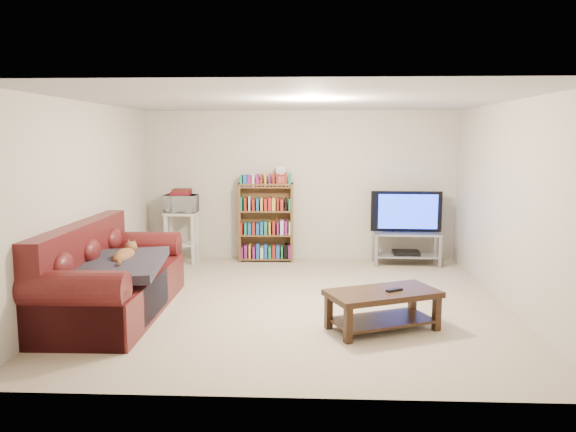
# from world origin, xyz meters

# --- Properties ---
(floor) EXTENTS (5.00, 5.00, 0.00)m
(floor) POSITION_xyz_m (0.00, 0.00, 0.00)
(floor) COLOR #C9B696
(floor) RESTS_ON ground
(ceiling) EXTENTS (5.00, 5.00, 0.00)m
(ceiling) POSITION_xyz_m (0.00, 0.00, 2.40)
(ceiling) COLOR white
(ceiling) RESTS_ON ground
(wall_back) EXTENTS (5.00, 0.00, 5.00)m
(wall_back) POSITION_xyz_m (0.00, 2.50, 1.20)
(wall_back) COLOR beige
(wall_back) RESTS_ON ground
(wall_front) EXTENTS (5.00, 0.00, 5.00)m
(wall_front) POSITION_xyz_m (0.00, -2.50, 1.20)
(wall_front) COLOR beige
(wall_front) RESTS_ON ground
(wall_left) EXTENTS (0.00, 5.00, 5.00)m
(wall_left) POSITION_xyz_m (-2.50, 0.00, 1.20)
(wall_left) COLOR beige
(wall_left) RESTS_ON ground
(wall_right) EXTENTS (0.00, 5.00, 5.00)m
(wall_right) POSITION_xyz_m (2.50, 0.00, 1.20)
(wall_right) COLOR beige
(wall_right) RESTS_ON ground
(sofa) EXTENTS (1.06, 2.41, 1.02)m
(sofa) POSITION_xyz_m (-2.11, -0.50, 0.35)
(sofa) COLOR #511515
(sofa) RESTS_ON floor
(blanket) EXTENTS (1.04, 1.28, 0.20)m
(blanket) POSITION_xyz_m (-1.91, -0.66, 0.59)
(blanket) COLOR #2C2933
(blanket) RESTS_ON sofa
(cat) EXTENTS (0.27, 0.66, 0.20)m
(cat) POSITION_xyz_m (-1.92, -0.44, 0.65)
(cat) COLOR brown
(cat) RESTS_ON sofa
(coffee_table) EXTENTS (1.27, 0.97, 0.41)m
(coffee_table) POSITION_xyz_m (0.94, -0.91, 0.29)
(coffee_table) COLOR black
(coffee_table) RESTS_ON floor
(remote) EXTENTS (0.19, 0.14, 0.02)m
(remote) POSITION_xyz_m (1.05, -0.92, 0.42)
(remote) COLOR black
(remote) RESTS_ON coffee_table
(tv_stand) EXTENTS (1.03, 0.49, 0.51)m
(tv_stand) POSITION_xyz_m (1.67, 2.12, 0.35)
(tv_stand) COLOR #999EA3
(tv_stand) RESTS_ON floor
(television) EXTENTS (1.10, 0.17, 0.63)m
(television) POSITION_xyz_m (1.67, 2.12, 0.83)
(television) COLOR black
(television) RESTS_ON tv_stand
(dvd_player) EXTENTS (0.42, 0.30, 0.06)m
(dvd_player) POSITION_xyz_m (1.67, 2.12, 0.19)
(dvd_player) COLOR black
(dvd_player) RESTS_ON tv_stand
(bookshelf) EXTENTS (0.88, 0.30, 1.26)m
(bookshelf) POSITION_xyz_m (-0.54, 2.30, 0.65)
(bookshelf) COLOR brown
(bookshelf) RESTS_ON floor
(shelf_clutter) EXTENTS (0.64, 0.21, 0.28)m
(shelf_clutter) POSITION_xyz_m (-0.44, 2.32, 1.36)
(shelf_clutter) COLOR silver
(shelf_clutter) RESTS_ON bookshelf
(microwave_stand) EXTENTS (0.51, 0.38, 0.81)m
(microwave_stand) POSITION_xyz_m (-1.86, 2.11, 0.52)
(microwave_stand) COLOR silver
(microwave_stand) RESTS_ON floor
(microwave) EXTENTS (0.51, 0.35, 0.28)m
(microwave) POSITION_xyz_m (-1.86, 2.11, 0.95)
(microwave) COLOR silver
(microwave) RESTS_ON microwave_stand
(game_boxes) EXTENTS (0.30, 0.26, 0.05)m
(game_boxes) POSITION_xyz_m (-1.86, 2.11, 1.11)
(game_boxes) COLOR maroon
(game_boxes) RESTS_ON microwave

